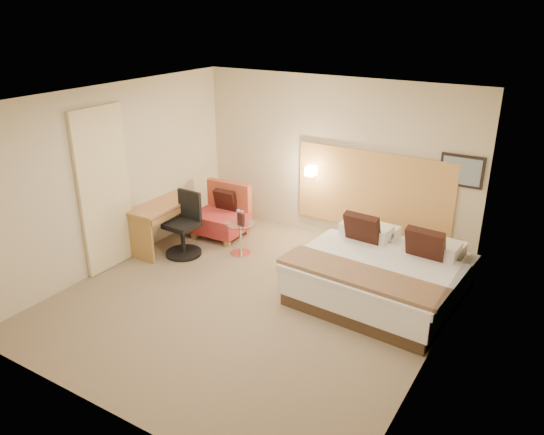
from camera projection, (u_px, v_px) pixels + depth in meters
The scene contains 20 objects.
floor at pixel (251, 300), 7.19m from camera, with size 4.80×5.00×0.02m, color #7F6D56.
ceiling at pixel (248, 98), 6.17m from camera, with size 4.80×5.00×0.02m, color white.
wall_back at pixel (334, 160), 8.67m from camera, with size 4.80×0.02×2.70m, color beige.
wall_front at pixel (93, 294), 4.69m from camera, with size 4.80×0.02×2.70m, color beige.
wall_left at pixel (114, 177), 7.84m from camera, with size 0.02×5.00×2.70m, color beige.
wall_right at pixel (442, 250), 5.52m from camera, with size 0.02×5.00×2.70m, color beige.
headboard_panel at pixel (372, 191), 8.45m from camera, with size 2.60×0.04×1.30m, color tan.
art_frame at pixel (462, 171), 7.61m from camera, with size 0.62×0.03×0.47m, color black.
art_canvas at pixel (461, 171), 7.60m from camera, with size 0.54×0.01×0.39m, color #758CA1.
lamp_arm at pixel (312, 170), 8.84m from camera, with size 0.02×0.02×0.12m, color silver.
lamp_shade at pixel (311, 171), 8.79m from camera, with size 0.15×0.15×0.15m, color #FFEDC6.
curtain at pixel (104, 190), 7.67m from camera, with size 0.06×0.90×2.42m, color beige.
bottle_a at pixel (238, 215), 8.37m from camera, with size 0.06×0.06×0.19m, color #94BCE6.
bottle_b at pixel (242, 217), 8.33m from camera, with size 0.06×0.06×0.19m, color #859ACE.
menu_folder at pixel (241, 219), 8.20m from camera, with size 0.12×0.05×0.21m, color #3E1919.
bed at pixel (382, 274), 7.18m from camera, with size 2.21×2.16×1.02m.
lounge_chair at pixel (222, 215), 9.09m from camera, with size 0.87×0.76×0.89m.
side_table at pixel (241, 237), 8.40m from camera, with size 0.57×0.57×0.53m.
desk at pixel (165, 213), 8.53m from camera, with size 0.59×1.24×0.77m.
desk_chair at pixel (185, 230), 8.36m from camera, with size 0.59×0.59×1.01m.
Camera 1 is at (3.49, -5.18, 3.74)m, focal length 35.00 mm.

